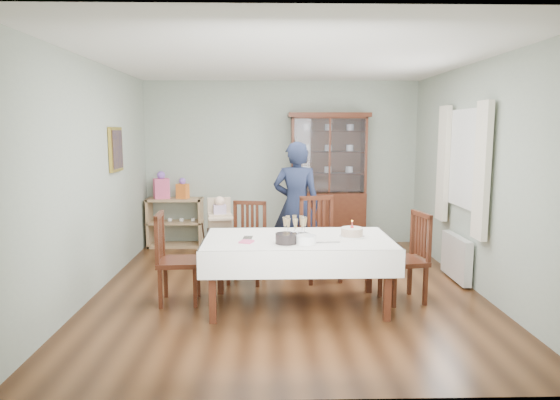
{
  "coord_description": "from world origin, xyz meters",
  "views": [
    {
      "loc": [
        -0.23,
        -5.81,
        1.9
      ],
      "look_at": [
        -0.08,
        0.2,
        1.06
      ],
      "focal_mm": 32.0,
      "sensor_mm": 36.0,
      "label": 1
    }
  ],
  "objects_px": {
    "china_cabinet": "(328,178)",
    "birthday_cake": "(352,232)",
    "chair_end_left": "(178,276)",
    "gift_bag_pink": "(161,186)",
    "chair_far_right": "(320,255)",
    "champagne_tray": "(295,230)",
    "chair_end_right": "(404,275)",
    "chair_far_left": "(247,258)",
    "gift_bag_orange": "(183,189)",
    "dining_table": "(298,272)",
    "woman": "(296,205)",
    "sideboard": "(175,222)",
    "high_chair": "(220,239)"
  },
  "relations": [
    {
      "from": "dining_table",
      "to": "high_chair",
      "type": "relative_size",
      "value": 2.03
    },
    {
      "from": "chair_end_right",
      "to": "china_cabinet",
      "type": "bearing_deg",
      "value": -179.71
    },
    {
      "from": "chair_end_left",
      "to": "birthday_cake",
      "type": "height_order",
      "value": "chair_end_left"
    },
    {
      "from": "sideboard",
      "to": "birthday_cake",
      "type": "bearing_deg",
      "value": -49.61
    },
    {
      "from": "dining_table",
      "to": "chair_far_right",
      "type": "bearing_deg",
      "value": 70.31
    },
    {
      "from": "woman",
      "to": "gift_bag_orange",
      "type": "relative_size",
      "value": 5.21
    },
    {
      "from": "dining_table",
      "to": "chair_far_left",
      "type": "bearing_deg",
      "value": 122.32
    },
    {
      "from": "dining_table",
      "to": "chair_end_left",
      "type": "distance_m",
      "value": 1.33
    },
    {
      "from": "dining_table",
      "to": "gift_bag_pink",
      "type": "bearing_deg",
      "value": 125.58
    },
    {
      "from": "chair_far_right",
      "to": "chair_end_right",
      "type": "bearing_deg",
      "value": -56.35
    },
    {
      "from": "china_cabinet",
      "to": "chair_far_right",
      "type": "relative_size",
      "value": 2.07
    },
    {
      "from": "high_chair",
      "to": "china_cabinet",
      "type": "bearing_deg",
      "value": 25.6
    },
    {
      "from": "chair_far_right",
      "to": "champagne_tray",
      "type": "xyz_separation_m",
      "value": [
        -0.38,
        -0.91,
        0.51
      ]
    },
    {
      "from": "dining_table",
      "to": "gift_bag_orange",
      "type": "relative_size",
      "value": 5.97
    },
    {
      "from": "birthday_cake",
      "to": "chair_far_right",
      "type": "bearing_deg",
      "value": 103.58
    },
    {
      "from": "chair_far_left",
      "to": "woman",
      "type": "relative_size",
      "value": 0.57
    },
    {
      "from": "dining_table",
      "to": "champagne_tray",
      "type": "xyz_separation_m",
      "value": [
        -0.03,
        0.08,
        0.44
      ]
    },
    {
      "from": "chair_end_right",
      "to": "sideboard",
      "type": "bearing_deg",
      "value": -142.89
    },
    {
      "from": "gift_bag_pink",
      "to": "china_cabinet",
      "type": "bearing_deg",
      "value": -0.03
    },
    {
      "from": "china_cabinet",
      "to": "high_chair",
      "type": "distance_m",
      "value": 2.16
    },
    {
      "from": "chair_end_right",
      "to": "woman",
      "type": "bearing_deg",
      "value": -151.99
    },
    {
      "from": "sideboard",
      "to": "high_chair",
      "type": "distance_m",
      "value": 1.47
    },
    {
      "from": "chair_end_left",
      "to": "gift_bag_pink",
      "type": "bearing_deg",
      "value": 12.52
    },
    {
      "from": "chair_far_left",
      "to": "gift_bag_orange",
      "type": "height_order",
      "value": "gift_bag_orange"
    },
    {
      "from": "sideboard",
      "to": "chair_end_right",
      "type": "relative_size",
      "value": 0.9
    },
    {
      "from": "chair_end_left",
      "to": "chair_far_left",
      "type": "bearing_deg",
      "value": -45.94
    },
    {
      "from": "champagne_tray",
      "to": "birthday_cake",
      "type": "bearing_deg",
      "value": -4.76
    },
    {
      "from": "china_cabinet",
      "to": "woman",
      "type": "relative_size",
      "value": 1.24
    },
    {
      "from": "china_cabinet",
      "to": "champagne_tray",
      "type": "height_order",
      "value": "china_cabinet"
    },
    {
      "from": "dining_table",
      "to": "china_cabinet",
      "type": "xyz_separation_m",
      "value": [
        0.66,
        2.85,
        0.74
      ]
    },
    {
      "from": "china_cabinet",
      "to": "birthday_cake",
      "type": "height_order",
      "value": "china_cabinet"
    },
    {
      "from": "dining_table",
      "to": "high_chair",
      "type": "bearing_deg",
      "value": 120.58
    },
    {
      "from": "sideboard",
      "to": "chair_end_right",
      "type": "bearing_deg",
      "value": -41.87
    },
    {
      "from": "gift_bag_pink",
      "to": "high_chair",
      "type": "bearing_deg",
      "value": -48.25
    },
    {
      "from": "chair_far_right",
      "to": "gift_bag_pink",
      "type": "xyz_separation_m",
      "value": [
        -2.4,
        1.87,
        0.68
      ]
    },
    {
      "from": "high_chair",
      "to": "champagne_tray",
      "type": "xyz_separation_m",
      "value": [
        0.96,
        -1.6,
        0.44
      ]
    },
    {
      "from": "chair_end_right",
      "to": "woman",
      "type": "distance_m",
      "value": 1.89
    },
    {
      "from": "chair_far_left",
      "to": "gift_bag_pink",
      "type": "distance_m",
      "value": 2.51
    },
    {
      "from": "dining_table",
      "to": "high_chair",
      "type": "distance_m",
      "value": 1.95
    },
    {
      "from": "chair_far_right",
      "to": "high_chair",
      "type": "relative_size",
      "value": 1.06
    },
    {
      "from": "chair_far_right",
      "to": "birthday_cake",
      "type": "height_order",
      "value": "chair_far_right"
    },
    {
      "from": "chair_end_left",
      "to": "gift_bag_pink",
      "type": "xyz_separation_m",
      "value": [
        -0.73,
        2.7,
        0.7
      ]
    },
    {
      "from": "woman",
      "to": "champagne_tray",
      "type": "bearing_deg",
      "value": 94.82
    },
    {
      "from": "birthday_cake",
      "to": "gift_bag_orange",
      "type": "relative_size",
      "value": 0.8
    },
    {
      "from": "gift_bag_orange",
      "to": "chair_far_left",
      "type": "bearing_deg",
      "value": -59.97
    },
    {
      "from": "chair_end_right",
      "to": "high_chair",
      "type": "bearing_deg",
      "value": -135.87
    },
    {
      "from": "high_chair",
      "to": "gift_bag_pink",
      "type": "bearing_deg",
      "value": 121.87
    },
    {
      "from": "chair_far_right",
      "to": "chair_end_left",
      "type": "bearing_deg",
      "value": -165.25
    },
    {
      "from": "chair_far_right",
      "to": "birthday_cake",
      "type": "xyz_separation_m",
      "value": [
        0.23,
        -0.96,
        0.5
      ]
    },
    {
      "from": "high_chair",
      "to": "gift_bag_pink",
      "type": "xyz_separation_m",
      "value": [
        -1.05,
        1.18,
        0.61
      ]
    }
  ]
}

